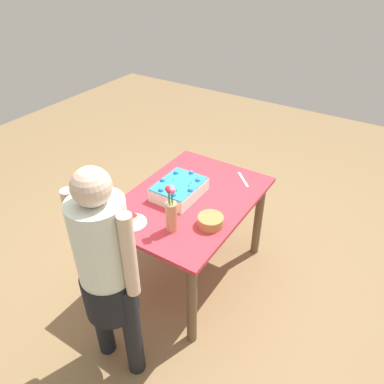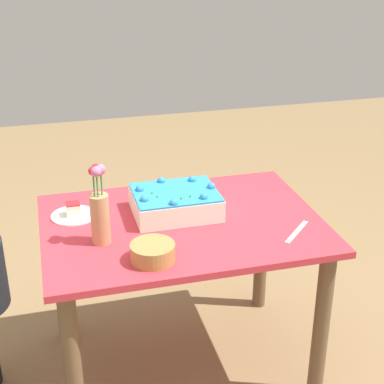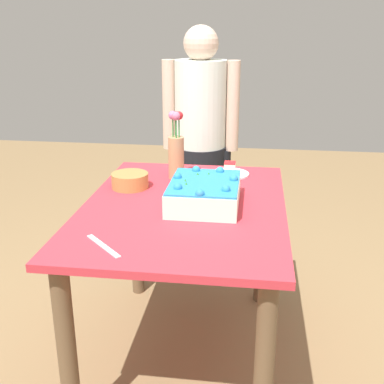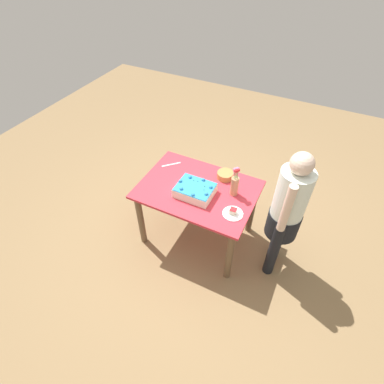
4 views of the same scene
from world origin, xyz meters
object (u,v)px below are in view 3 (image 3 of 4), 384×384
Objects in this scene: sheet_cake at (204,193)px; flower_vase at (176,151)px; cake_knife at (103,246)px; person_standing at (200,137)px; serving_plate_with_slice at (230,171)px; fruit_bowl at (130,180)px.

flower_vase is at bearing -153.03° from sheet_cake.
person_standing reaches higher than cake_knife.
fruit_bowl is at bearing -59.85° from serving_plate_with_slice.
person_standing is (-0.71, 0.25, 0.05)m from fruit_bowl.
sheet_cake is 0.45m from serving_plate_with_slice.
sheet_cake is at bearing -10.61° from serving_plate_with_slice.
cake_knife is 0.63m from fruit_bowl.
fruit_bowl is at bearing -115.67° from sheet_cake.
sheet_cake is 0.41m from fruit_bowl.
serving_plate_with_slice is at bearing 111.46° from cake_knife.
person_standing is at bearing 160.76° from fruit_bowl.
cake_knife is 1.26× the size of fruit_bowl.
flower_vase reaches higher than serving_plate_with_slice.
cake_knife is 0.65× the size of flower_vase.
sheet_cake reaches higher than fruit_bowl.
flower_vase is 0.22× the size of person_standing.
person_standing reaches higher than serving_plate_with_slice.
fruit_bowl is at bearing 140.99° from cake_knife.
person_standing reaches higher than fruit_bowl.
fruit_bowl is (-0.62, -0.06, 0.03)m from cake_knife.
sheet_cake is at bearing 64.33° from fruit_bowl.
cake_knife is 0.82m from flower_vase.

